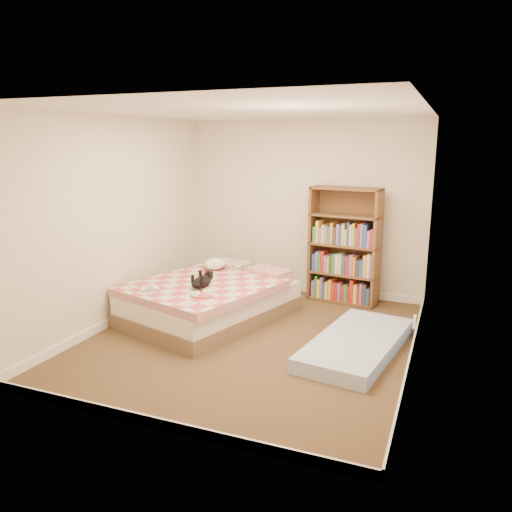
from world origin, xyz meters
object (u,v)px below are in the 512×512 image
at_px(floor_mattress, 357,344).
at_px(black_cat, 203,281).
at_px(bed, 212,299).
at_px(bookshelf, 344,261).
at_px(white_dog, 215,264).

relative_size(floor_mattress, black_cat, 2.63).
xyz_separation_m(floor_mattress, black_cat, (-1.89, 0.09, 0.48)).
xyz_separation_m(bed, bookshelf, (1.40, 1.30, 0.33)).
bearing_deg(bed, floor_mattress, 5.71).
xyz_separation_m(bed, white_dog, (-0.21, 0.52, 0.32)).
distance_m(bookshelf, white_dog, 1.79).
bearing_deg(white_dog, bookshelf, 66.93).
relative_size(bookshelf, floor_mattress, 0.92).
relative_size(bed, floor_mattress, 1.36).
xyz_separation_m(floor_mattress, white_dog, (-2.12, 0.88, 0.49)).
height_order(floor_mattress, black_cat, black_cat).
bearing_deg(black_cat, floor_mattress, -7.92).
bearing_deg(black_cat, white_dog, 101.19).
bearing_deg(floor_mattress, bed, 177.87).
relative_size(bed, white_dog, 5.55).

